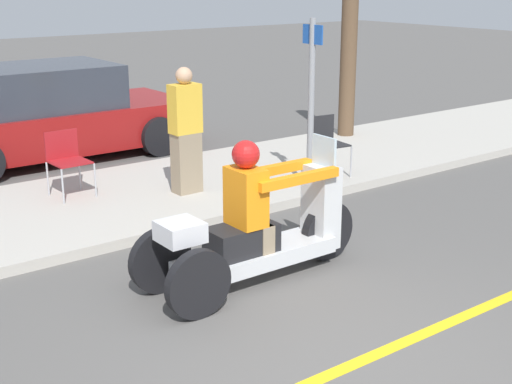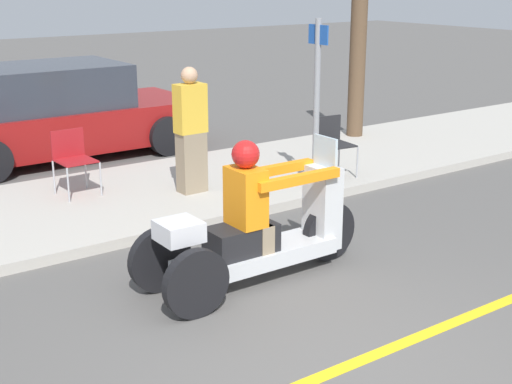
{
  "view_description": "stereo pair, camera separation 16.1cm",
  "coord_description": "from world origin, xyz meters",
  "px_view_note": "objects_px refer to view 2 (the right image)",
  "views": [
    {
      "loc": [
        -3.37,
        -3.39,
        2.85
      ],
      "look_at": [
        0.43,
        1.69,
        0.9
      ],
      "focal_mm": 50.0,
      "sensor_mm": 36.0,
      "label": 1
    },
    {
      "loc": [
        -3.24,
        -3.49,
        2.85
      ],
      "look_at": [
        0.43,
        1.69,
        0.9
      ],
      "focal_mm": 50.0,
      "sensor_mm": 36.0,
      "label": 2
    }
  ],
  "objects_px": {
    "spectator_mid_group": "(191,133)",
    "street_sign": "(317,98)",
    "folding_chair_curbside": "(72,155)",
    "folding_chair_set_back": "(332,140)",
    "parked_car_lot_right": "(56,114)",
    "motorcycle_trike": "(256,232)",
    "tree_trunk": "(358,44)"
  },
  "relations": [
    {
      "from": "folding_chair_curbside",
      "to": "street_sign",
      "type": "distance_m",
      "value": 3.21
    },
    {
      "from": "folding_chair_curbside",
      "to": "folding_chair_set_back",
      "type": "relative_size",
      "value": 1.0
    },
    {
      "from": "folding_chair_curbside",
      "to": "tree_trunk",
      "type": "xyz_separation_m",
      "value": [
        5.33,
        0.46,
        1.08
      ]
    },
    {
      "from": "parked_car_lot_right",
      "to": "tree_trunk",
      "type": "height_order",
      "value": "tree_trunk"
    },
    {
      "from": "street_sign",
      "to": "folding_chair_curbside",
      "type": "bearing_deg",
      "value": 148.67
    },
    {
      "from": "motorcycle_trike",
      "to": "tree_trunk",
      "type": "height_order",
      "value": "tree_trunk"
    },
    {
      "from": "folding_chair_set_back",
      "to": "street_sign",
      "type": "xyz_separation_m",
      "value": [
        -0.62,
        -0.39,
        0.69
      ]
    },
    {
      "from": "motorcycle_trike",
      "to": "street_sign",
      "type": "relative_size",
      "value": 1.09
    },
    {
      "from": "spectator_mid_group",
      "to": "parked_car_lot_right",
      "type": "bearing_deg",
      "value": 100.05
    },
    {
      "from": "spectator_mid_group",
      "to": "folding_chair_set_back",
      "type": "relative_size",
      "value": 1.98
    },
    {
      "from": "folding_chair_curbside",
      "to": "folding_chair_set_back",
      "type": "xyz_separation_m",
      "value": [
        3.3,
        -1.24,
        0.0
      ]
    },
    {
      "from": "folding_chair_set_back",
      "to": "parked_car_lot_right",
      "type": "bearing_deg",
      "value": 125.05
    },
    {
      "from": "motorcycle_trike",
      "to": "folding_chair_set_back",
      "type": "xyz_separation_m",
      "value": [
        2.82,
        2.14,
        0.13
      ]
    },
    {
      "from": "folding_chair_set_back",
      "to": "motorcycle_trike",
      "type": "bearing_deg",
      "value": -142.77
    },
    {
      "from": "tree_trunk",
      "to": "folding_chair_set_back",
      "type": "bearing_deg",
      "value": -140.1
    },
    {
      "from": "spectator_mid_group",
      "to": "street_sign",
      "type": "relative_size",
      "value": 0.74
    },
    {
      "from": "spectator_mid_group",
      "to": "folding_chair_set_back",
      "type": "distance_m",
      "value": 2.08
    },
    {
      "from": "folding_chair_curbside",
      "to": "street_sign",
      "type": "height_order",
      "value": "street_sign"
    },
    {
      "from": "tree_trunk",
      "to": "spectator_mid_group",
      "type": "bearing_deg",
      "value": -162.51
    },
    {
      "from": "folding_chair_curbside",
      "to": "parked_car_lot_right",
      "type": "height_order",
      "value": "parked_car_lot_right"
    },
    {
      "from": "spectator_mid_group",
      "to": "tree_trunk",
      "type": "xyz_separation_m",
      "value": [
        4.05,
        1.28,
        0.8
      ]
    },
    {
      "from": "tree_trunk",
      "to": "street_sign",
      "type": "relative_size",
      "value": 1.44
    },
    {
      "from": "motorcycle_trike",
      "to": "parked_car_lot_right",
      "type": "xyz_separation_m",
      "value": [
        0.22,
        5.85,
        0.2
      ]
    },
    {
      "from": "parked_car_lot_right",
      "to": "folding_chair_curbside",
      "type": "bearing_deg",
      "value": -105.78
    },
    {
      "from": "folding_chair_curbside",
      "to": "tree_trunk",
      "type": "distance_m",
      "value": 5.46
    },
    {
      "from": "folding_chair_curbside",
      "to": "spectator_mid_group",
      "type": "bearing_deg",
      "value": -32.61
    },
    {
      "from": "street_sign",
      "to": "motorcycle_trike",
      "type": "bearing_deg",
      "value": -141.41
    },
    {
      "from": "folding_chair_curbside",
      "to": "parked_car_lot_right",
      "type": "xyz_separation_m",
      "value": [
        0.7,
        2.47,
        0.08
      ]
    },
    {
      "from": "spectator_mid_group",
      "to": "street_sign",
      "type": "distance_m",
      "value": 1.67
    },
    {
      "from": "motorcycle_trike",
      "to": "spectator_mid_group",
      "type": "height_order",
      "value": "spectator_mid_group"
    },
    {
      "from": "parked_car_lot_right",
      "to": "street_sign",
      "type": "bearing_deg",
      "value": -64.21
    },
    {
      "from": "tree_trunk",
      "to": "street_sign",
      "type": "distance_m",
      "value": 3.4
    }
  ]
}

